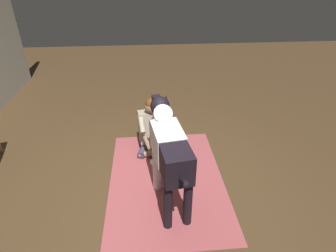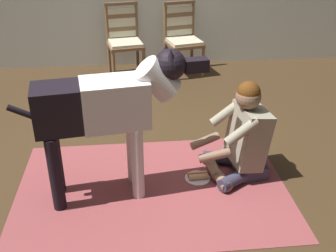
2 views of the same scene
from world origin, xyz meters
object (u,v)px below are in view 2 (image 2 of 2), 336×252
at_px(dining_chair_right_of_pair, 182,35).
at_px(dining_chair_left_of_pair, 124,36).
at_px(person_sitting_on_floor, 242,138).
at_px(hot_dog_on_plate, 198,176).
at_px(large_dog, 107,108).

bearing_deg(dining_chair_right_of_pair, dining_chair_left_of_pair, 179.93).
distance_m(person_sitting_on_floor, hot_dog_on_plate, 0.51).
distance_m(dining_chair_left_of_pair, person_sitting_on_floor, 2.83).
bearing_deg(hot_dog_on_plate, dining_chair_left_of_pair, 102.49).
xyz_separation_m(large_dog, hot_dog_on_plate, (0.73, 0.10, -0.74)).
xyz_separation_m(dining_chair_left_of_pair, person_sitting_on_floor, (0.98, -2.65, -0.18)).
distance_m(dining_chair_left_of_pair, large_dog, 2.82).
height_order(dining_chair_right_of_pair, person_sitting_on_floor, dining_chair_right_of_pair).
relative_size(dining_chair_left_of_pair, hot_dog_on_plate, 4.41).
relative_size(dining_chair_right_of_pair, large_dog, 0.66).
distance_m(dining_chair_right_of_pair, large_dog, 2.97).
relative_size(person_sitting_on_floor, large_dog, 0.59).
height_order(large_dog, hot_dog_on_plate, large_dog).
bearing_deg(dining_chair_right_of_pair, large_dog, -108.52).
relative_size(dining_chair_right_of_pair, person_sitting_on_floor, 1.13).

